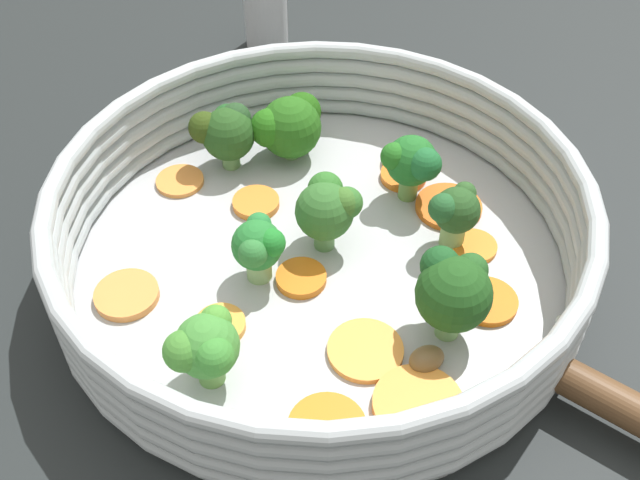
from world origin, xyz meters
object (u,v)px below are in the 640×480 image
object	(u,v)px
carrot_slice_2	(449,207)
broccoli_floret_0	(329,208)
broccoli_floret_4	(413,162)
broccoli_floret_7	(455,211)
broccoli_floret_2	(453,290)
carrot_slice_8	(403,176)
broccoli_floret_6	(223,132)
carrot_slice_5	(256,203)
carrot_slice_1	(487,301)
mushroom_piece_0	(426,359)
carrot_slice_6	(180,181)
broccoli_floret_1	(289,125)
carrot_slice_3	(220,325)
carrot_slice_12	(418,405)
carrot_slice_11	(409,163)
skillet	(320,262)
carrot_slice_0	(474,246)
carrot_slice_7	(365,350)
broccoli_floret_3	(259,246)
broccoli_floret_5	(205,347)
carrot_slice_10	(127,295)
carrot_slice_4	(301,278)
carrot_slice_9	(327,429)

from	to	relation	value
carrot_slice_2	broccoli_floret_0	bearing A→B (deg)	166.62
broccoli_floret_4	broccoli_floret_7	distance (m)	0.05
carrot_slice_2	broccoli_floret_2	distance (m)	0.11
carrot_slice_8	broccoli_floret_6	xyz separation A→B (m)	(-0.09, 0.08, 0.03)
carrot_slice_5	broccoli_floret_7	xyz separation A→B (m)	(0.08, -0.10, 0.03)
carrot_slice_1	mushroom_piece_0	bearing A→B (deg)	-167.26
broccoli_floret_7	carrot_slice_6	bearing A→B (deg)	126.85
broccoli_floret_1	broccoli_floret_6	xyz separation A→B (m)	(-0.04, 0.02, 0.00)
carrot_slice_3	carrot_slice_12	size ratio (longest dim) A/B	0.61
broccoli_floret_7	carrot_slice_2	bearing A→B (deg)	49.01
carrot_slice_11	broccoli_floret_0	distance (m)	0.10
carrot_slice_2	carrot_slice_3	world-z (taller)	same
carrot_slice_8	carrot_slice_12	bearing A→B (deg)	-127.13
skillet	carrot_slice_0	bearing A→B (deg)	-30.60
broccoli_floret_0	broccoli_floret_2	distance (m)	0.10
carrot_slice_7	broccoli_floret_1	bearing A→B (deg)	70.01
broccoli_floret_3	mushroom_piece_0	world-z (taller)	broccoli_floret_3
carrot_slice_5	broccoli_floret_5	xyz separation A→B (m)	(-0.09, -0.10, 0.03)
carrot_slice_6	broccoli_floret_2	xyz separation A→B (m)	(0.06, -0.20, 0.03)
carrot_slice_1	carrot_slice_5	size ratio (longest dim) A/B	1.15
broccoli_floret_2	mushroom_piece_0	xyz separation A→B (m)	(-0.03, -0.01, -0.03)
carrot_slice_5	mushroom_piece_0	size ratio (longest dim) A/B	1.54
carrot_slice_2	broccoli_floret_7	distance (m)	0.04
carrot_slice_11	broccoli_floret_3	size ratio (longest dim) A/B	0.90
carrot_slice_8	carrot_slice_11	distance (m)	0.01
carrot_slice_12	broccoli_floret_5	xyz separation A→B (m)	(-0.08, 0.08, 0.03)
carrot_slice_11	broccoli_floret_5	bearing A→B (deg)	-158.93
broccoli_floret_1	carrot_slice_6	bearing A→B (deg)	167.39
broccoli_floret_7	broccoli_floret_4	bearing A→B (deg)	82.85
skillet	carrot_slice_0	size ratio (longest dim) A/B	10.69
carrot_slice_0	carrot_slice_7	size ratio (longest dim) A/B	0.68
carrot_slice_0	carrot_slice_10	xyz separation A→B (m)	(-0.20, 0.09, 0.00)
carrot_slice_1	carrot_slice_4	xyz separation A→B (m)	(-0.08, 0.08, 0.00)
broccoli_floret_2	broccoli_floret_7	size ratio (longest dim) A/B	1.25
carrot_slice_2	carrot_slice_10	world-z (taller)	carrot_slice_10
carrot_slice_7	broccoli_floret_5	xyz separation A→B (m)	(-0.08, 0.03, 0.03)
broccoli_floret_6	carrot_slice_2	bearing A→B (deg)	-52.07
broccoli_floret_3	broccoli_floret_2	bearing A→B (deg)	-55.38
carrot_slice_1	carrot_slice_7	world-z (taller)	same
carrot_slice_4	broccoli_floret_3	bearing A→B (deg)	137.87
carrot_slice_9	carrot_slice_10	size ratio (longest dim) A/B	1.07
carrot_slice_3	carrot_slice_10	world-z (taller)	same
broccoli_floret_1	mushroom_piece_0	world-z (taller)	broccoli_floret_1
carrot_slice_10	broccoli_floret_1	size ratio (longest dim) A/B	0.68
carrot_slice_0	broccoli_floret_2	xyz separation A→B (m)	(-0.06, -0.04, 0.03)
carrot_slice_10	carrot_slice_11	xyz separation A→B (m)	(0.21, -0.00, -0.00)
carrot_slice_1	carrot_slice_10	distance (m)	0.21
skillet	carrot_slice_6	size ratio (longest dim) A/B	9.44
carrot_slice_12	broccoli_floret_1	world-z (taller)	broccoli_floret_1
broccoli_floret_6	mushroom_piece_0	world-z (taller)	broccoli_floret_6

